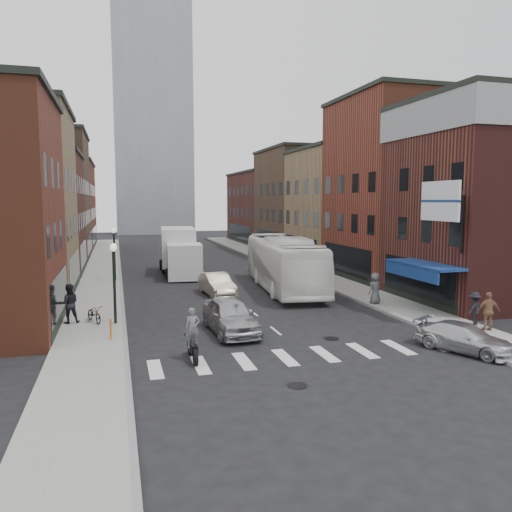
{
  "coord_description": "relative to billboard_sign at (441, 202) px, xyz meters",
  "views": [
    {
      "loc": [
        -7.25,
        -21.26,
        6.24
      ],
      "look_at": [
        0.68,
        6.89,
        2.96
      ],
      "focal_mm": 35.0,
      "sensor_mm": 36.0,
      "label": 1
    }
  ],
  "objects": [
    {
      "name": "curb_right",
      "position": [
        -1.59,
        21.5,
        -6.13
      ],
      "size": [
        0.2,
        74.0,
        0.16
      ],
      "primitive_type": "cube",
      "color": "gray",
      "rests_on": "ground"
    },
    {
      "name": "sidewalk_left",
      "position": [
        -17.09,
        21.5,
        -6.06
      ],
      "size": [
        3.0,
        74.0,
        0.15
      ],
      "primitive_type": "cube",
      "color": "gray",
      "rests_on": "ground"
    },
    {
      "name": "distant_tower",
      "position": [
        -8.59,
        77.5,
        18.87
      ],
      "size": [
        14.0,
        14.0,
        50.0
      ],
      "primitive_type": "cube",
      "color": "#9399A0",
      "rests_on": "ground"
    },
    {
      "name": "bldg_right_far_b",
      "position": [
        6.41,
        48.5,
        -0.98
      ],
      "size": [
        10.3,
        16.2,
        10.3
      ],
      "color": "#451B18",
      "rests_on": "ground"
    },
    {
      "name": "bldg_left_mid_b",
      "position": [
        -23.58,
        23.5,
        -0.98
      ],
      "size": [
        10.3,
        10.2,
        10.3
      ],
      "color": "#451B18",
      "rests_on": "ground"
    },
    {
      "name": "ped_left_solo",
      "position": [
        -18.19,
        4.16,
        -4.99
      ],
      "size": [
        1.03,
        0.69,
        1.98
      ],
      "primitive_type": "imported",
      "rotation": [
        0.0,
        0.0,
        3.28
      ],
      "color": "black",
      "rests_on": "sidewalk_left"
    },
    {
      "name": "billboard_sign",
      "position": [
        0.0,
        0.0,
        0.0
      ],
      "size": [
        1.52,
        3.0,
        3.7
      ],
      "color": "black",
      "rests_on": "ground"
    },
    {
      "name": "curb_left",
      "position": [
        -15.59,
        21.5,
        -6.13
      ],
      "size": [
        0.2,
        74.0,
        0.16
      ],
      "primitive_type": "cube",
      "color": "gray",
      "rests_on": "ground"
    },
    {
      "name": "crosswalk_stripes",
      "position": [
        -8.59,
        -3.5,
        -6.13
      ],
      "size": [
        12.0,
        2.2,
        0.01
      ],
      "primitive_type": "cube",
      "color": "silver",
      "rests_on": "ground"
    },
    {
      "name": "awning_blue",
      "position": [
        0.34,
        2.0,
        -3.5
      ],
      "size": [
        1.8,
        5.0,
        0.78
      ],
      "color": "navy",
      "rests_on": "ground"
    },
    {
      "name": "streetlamp_far",
      "position": [
        -15.99,
        17.5,
        -3.22
      ],
      "size": [
        0.32,
        1.22,
        4.11
      ],
      "color": "black",
      "rests_on": "ground"
    },
    {
      "name": "bldg_right_corner",
      "position": [
        6.41,
        4.0,
        0.02
      ],
      "size": [
        10.3,
        9.2,
        12.3
      ],
      "color": "#451B18",
      "rests_on": "ground"
    },
    {
      "name": "transit_bus",
      "position": [
        -4.55,
        11.16,
        -4.28
      ],
      "size": [
        4.54,
        13.57,
        3.71
      ],
      "primitive_type": "imported",
      "rotation": [
        0.0,
        0.0,
        -0.11
      ],
      "color": "white",
      "rests_on": "ground"
    },
    {
      "name": "motorcycle_rider",
      "position": [
        -13.08,
        -2.84,
        -5.15
      ],
      "size": [
        0.59,
        2.06,
        2.1
      ],
      "rotation": [
        0.0,
        0.0,
        0.03
      ],
      "color": "black",
      "rests_on": "ground"
    },
    {
      "name": "sedan_left_near",
      "position": [
        -10.75,
        0.74,
        -5.3
      ],
      "size": [
        2.2,
        4.96,
        1.66
      ],
      "primitive_type": "imported",
      "rotation": [
        0.0,
        0.0,
        0.05
      ],
      "color": "#ACACB1",
      "rests_on": "ground"
    },
    {
      "name": "bldg_left_far_b",
      "position": [
        -23.58,
        48.5,
        -0.48
      ],
      "size": [
        10.3,
        16.2,
        11.3
      ],
      "color": "brown",
      "rests_on": "ground"
    },
    {
      "name": "box_truck",
      "position": [
        -10.73,
        19.92,
        -4.21
      ],
      "size": [
        3.21,
        9.11,
        3.88
      ],
      "rotation": [
        0.0,
        0.0,
        -0.09
      ],
      "color": "silver",
      "rests_on": "ground"
    },
    {
      "name": "ped_right_a",
      "position": [
        0.95,
        -1.62,
        -5.17
      ],
      "size": [
        1.17,
        0.88,
        1.63
      ],
      "primitive_type": "imported",
      "rotation": [
        0.0,
        0.0,
        3.53
      ],
      "color": "black",
      "rests_on": "sidewalk_right"
    },
    {
      "name": "bike_rack",
      "position": [
        -16.19,
        0.8,
        -5.58
      ],
      "size": [
        0.08,
        0.68,
        0.8
      ],
      "color": "#D8590C",
      "rests_on": "sidewalk_left"
    },
    {
      "name": "sidewalk_right",
      "position": [
        -0.09,
        21.5,
        -6.06
      ],
      "size": [
        3.0,
        74.0,
        0.15
      ],
      "primitive_type": "cube",
      "color": "gray",
      "rests_on": "ground"
    },
    {
      "name": "ped_right_c",
      "position": [
        -1.19,
        4.28,
        -5.07
      ],
      "size": [
        1.05,
        0.88,
        1.84
      ],
      "primitive_type": "imported",
      "rotation": [
        0.0,
        0.0,
        3.53
      ],
      "color": "#4E5155",
      "rests_on": "sidewalk_right"
    },
    {
      "name": "ped_right_b",
      "position": [
        0.88,
        -2.66,
        -5.07
      ],
      "size": [
        1.17,
        0.8,
        1.83
      ],
      "primitive_type": "imported",
      "rotation": [
        0.0,
        0.0,
        2.87
      ],
      "color": "#896146",
      "rests_on": "sidewalk_right"
    },
    {
      "name": "parked_bicycle",
      "position": [
        -17.0,
        4.04,
        -5.56
      ],
      "size": [
        1.15,
        1.71,
        0.85
      ],
      "primitive_type": "imported",
      "rotation": [
        0.0,
        0.0,
        0.4
      ],
      "color": "black",
      "rests_on": "sidewalk_left"
    },
    {
      "name": "bldg_right_mid_a",
      "position": [
        6.41,
        13.5,
        1.02
      ],
      "size": [
        10.3,
        10.2,
        14.3
      ],
      "color": "brown",
      "rests_on": "ground"
    },
    {
      "name": "streetlamp_near",
      "position": [
        -15.99,
        3.5,
        -3.22
      ],
      "size": [
        0.32,
        1.22,
        4.11
      ],
      "color": "black",
      "rests_on": "ground"
    },
    {
      "name": "curb_car",
      "position": [
        -2.09,
        -4.75,
        -5.55
      ],
      "size": [
        3.26,
        4.33,
        1.17
      ],
      "primitive_type": "imported",
      "rotation": [
        0.0,
        0.0,
        0.46
      ],
      "color": "silver",
      "rests_on": "ground"
    },
    {
      "name": "ground",
      "position": [
        -8.59,
        -0.5,
        -6.13
      ],
      "size": [
        160.0,
        160.0,
        0.0
      ],
      "primitive_type": "plane",
      "color": "black",
      "rests_on": "ground"
    },
    {
      "name": "bldg_left_far_a",
      "position": [
        -23.58,
        34.5,
        0.52
      ],
      "size": [
        10.3,
        12.2,
        13.3
      ],
      "color": "#4B3725",
      "rests_on": "ground"
    },
    {
      "name": "bldg_right_far_a",
      "position": [
        6.41,
        34.5,
        0.02
      ],
      "size": [
        10.3,
        12.2,
        12.3
      ],
      "color": "#4B3725",
      "rests_on": "ground"
    },
    {
      "name": "bldg_right_mid_b",
      "position": [
        6.41,
        23.5,
        -0.48
      ],
      "size": [
        10.3,
        10.2,
        11.3
      ],
      "color": "#917750",
      "rests_on": "ground"
    },
    {
      "name": "sedan_left_far",
      "position": [
        -9.53,
        10.15,
        -5.41
      ],
      "size": [
        1.89,
        4.5,
        1.45
      ],
      "primitive_type": "imported",
      "rotation": [
        0.0,
        0.0,
        0.08
      ],
      "color": "beige",
      "rests_on": "ground"
    }
  ]
}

